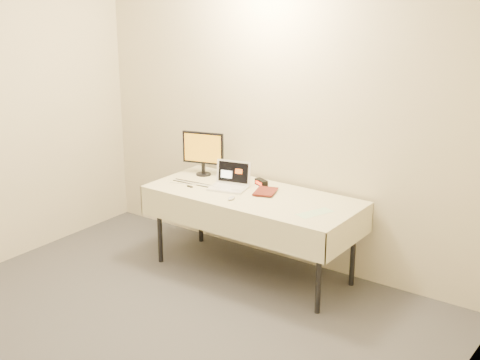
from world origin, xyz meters
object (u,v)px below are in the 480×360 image
Objects in this scene: book at (256,179)px; monitor at (203,150)px; laptop at (230,182)px; table at (253,201)px.

monitor is at bearing 150.64° from book.
laptop is 0.90× the size of monitor.
book is at bearing -27.15° from monitor.
laptop is at bearing -36.21° from monitor.
book is at bearing 101.23° from table.
laptop is 0.49m from monitor.
laptop is 0.26m from book.
monitor is (-0.69, 0.19, 0.30)m from table.
table is 5.05× the size of laptop.
laptop is (-0.26, 0.03, 0.12)m from table.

